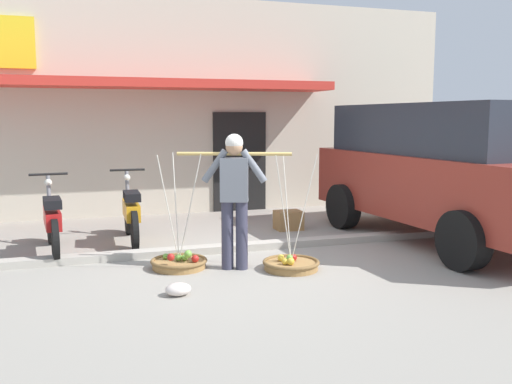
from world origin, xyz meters
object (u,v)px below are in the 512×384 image
Objects in this scene: wooden_crate at (288,220)px; fruit_vendor at (234,192)px; motorcycle_second_in_row at (131,213)px; motorcycle_nearest_shop at (52,221)px; parked_truck at (446,168)px; fruit_basket_left_side at (179,262)px; fruit_basket_right_side at (291,264)px; plastic_litter_bag at (178,289)px.

fruit_vendor is at bearing -126.05° from wooden_crate.
wooden_crate is at bearing 4.36° from motorcycle_second_in_row.
wooden_crate is at bearing 8.21° from motorcycle_nearest_shop.
parked_truck reaches higher than motorcycle_nearest_shop.
fruit_vendor is 1.17× the size of fruit_basket_left_side.
fruit_basket_right_side is at bearing -32.93° from motorcycle_nearest_shop.
parked_truck is at bearing 9.82° from fruit_vendor.
motorcycle_second_in_row is 2.82m from plastic_litter_bag.
fruit_basket_left_side is at bearing -139.53° from wooden_crate.
fruit_vendor is 2.77m from wooden_crate.
parked_truck is (3.53, 0.61, 0.16)m from fruit_vendor.
fruit_vendor is at bearing -170.18° from parked_truck.
wooden_crate is at bearing 50.91° from plastic_litter_bag.
plastic_litter_bag is at bearing -161.65° from parked_truck.
fruit_vendor reaches higher than fruit_basket_right_side.
motorcycle_nearest_shop is 0.37× the size of parked_truck.
fruit_vendor is at bearing -60.82° from motorcycle_second_in_row.
wooden_crate is (1.56, 2.14, -0.82)m from fruit_vendor.
fruit_basket_left_side is 2.92m from wooden_crate.
parked_truck is at bearing 18.35° from plastic_litter_bag.
motorcycle_second_in_row is (1.12, 0.34, 0.00)m from motorcycle_nearest_shop.
plastic_litter_bag is at bearing -85.64° from motorcycle_second_in_row.
wooden_crate is at bearing 53.95° from fruit_vendor.
motorcycle_nearest_shop is at bearing -163.00° from motorcycle_second_in_row.
parked_truck is at bearing 4.96° from fruit_basket_left_side.
parked_truck reaches higher than fruit_vendor.
fruit_vendor reaches higher than motorcycle_nearest_shop.
fruit_basket_left_side is 3.30× the size of wooden_crate.
fruit_vendor reaches higher than motorcycle_second_in_row.
fruit_basket_left_side is 1.78m from motorcycle_second_in_row.
plastic_litter_bag is (-0.87, -0.85, -0.91)m from fruit_vendor.
fruit_vendor reaches higher than wooden_crate.
fruit_vendor is 3.85× the size of wooden_crate.
parked_truck is (4.19, 0.36, 1.06)m from fruit_basket_left_side.
parked_truck reaches higher than wooden_crate.
fruit_basket_right_side is at bearing -163.25° from parked_truck.
plastic_litter_bag is 3.85m from wooden_crate.
parked_truck is 2.68m from wooden_crate.
parked_truck is at bearing 16.75° from fruit_basket_right_side.
fruit_basket_right_side is at bearing -20.96° from fruit_vendor.
fruit_basket_right_side is (0.66, -0.25, -0.90)m from fruit_vendor.
fruit_basket_right_side is 2.82m from motorcycle_second_in_row.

